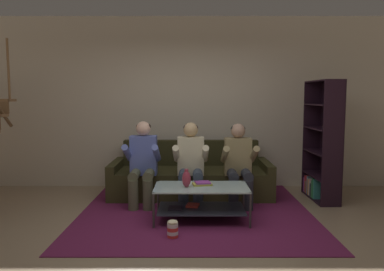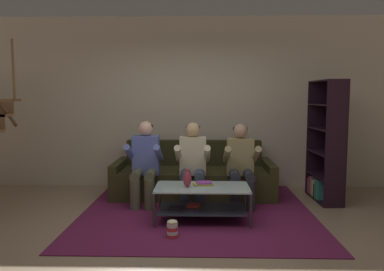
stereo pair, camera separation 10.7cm
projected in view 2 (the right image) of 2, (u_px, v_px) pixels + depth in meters
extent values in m
plane|color=#967E63|center=(189.00, 237.00, 4.16)|extent=(16.80, 16.80, 0.00)
cube|color=beige|center=(194.00, 103.00, 6.45)|extent=(8.40, 0.12, 2.90)
cylinder|color=#946A44|center=(13.00, 69.00, 5.67)|extent=(0.04, 0.04, 0.90)
cube|color=#343219|center=(193.00, 182.00, 5.90)|extent=(2.22, 0.96, 0.42)
cube|color=#2C2B16|center=(194.00, 153.00, 6.24)|extent=(2.22, 0.18, 0.41)
cube|color=#343219|center=(119.00, 178.00, 5.92)|extent=(0.13, 0.96, 0.54)
cube|color=#343219|center=(268.00, 179.00, 5.86)|extent=(0.13, 0.96, 0.54)
cylinder|color=#565840|center=(135.00, 195.00, 5.14)|extent=(0.14, 0.14, 0.42)
cylinder|color=#565840|center=(150.00, 195.00, 5.13)|extent=(0.14, 0.14, 0.42)
cylinder|color=#565840|center=(137.00, 174.00, 5.29)|extent=(0.14, 0.42, 0.14)
cylinder|color=#565840|center=(151.00, 174.00, 5.28)|extent=(0.14, 0.42, 0.14)
cube|color=#5A6BBC|center=(146.00, 155.00, 5.47)|extent=(0.38, 0.22, 0.57)
cylinder|color=#5A6BBC|center=(130.00, 153.00, 5.29)|extent=(0.09, 0.49, 0.31)
cylinder|color=#5A6BBC|center=(158.00, 153.00, 5.28)|extent=(0.09, 0.49, 0.31)
sphere|color=beige|center=(146.00, 128.00, 5.43)|extent=(0.21, 0.21, 0.21)
ellipsoid|color=black|center=(146.00, 127.00, 5.44)|extent=(0.21, 0.21, 0.13)
cylinder|color=#3A4657|center=(185.00, 195.00, 5.12)|extent=(0.14, 0.14, 0.42)
cylinder|color=#3A4657|center=(200.00, 195.00, 5.11)|extent=(0.14, 0.14, 0.42)
cylinder|color=#3A4657|center=(185.00, 174.00, 5.27)|extent=(0.14, 0.42, 0.14)
cylinder|color=#3A4657|center=(200.00, 175.00, 5.27)|extent=(0.14, 0.42, 0.14)
cube|color=beige|center=(193.00, 156.00, 5.45)|extent=(0.38, 0.22, 0.55)
cylinder|color=beige|center=(178.00, 154.00, 5.27)|extent=(0.09, 0.49, 0.31)
cylinder|color=beige|center=(207.00, 154.00, 5.26)|extent=(0.09, 0.49, 0.31)
sphere|color=tan|center=(193.00, 130.00, 5.41)|extent=(0.21, 0.21, 0.21)
ellipsoid|color=black|center=(193.00, 128.00, 5.43)|extent=(0.21, 0.21, 0.13)
cylinder|color=#2A2D35|center=(235.00, 196.00, 5.10)|extent=(0.14, 0.14, 0.42)
cylinder|color=#2A2D35|center=(250.00, 196.00, 5.10)|extent=(0.14, 0.14, 0.42)
cylinder|color=#2A2D35|center=(234.00, 175.00, 5.25)|extent=(0.14, 0.42, 0.14)
cylinder|color=#2A2D35|center=(249.00, 175.00, 5.25)|extent=(0.14, 0.42, 0.14)
cube|color=#94845A|center=(240.00, 156.00, 5.43)|extent=(0.38, 0.22, 0.54)
cylinder|color=#94845A|center=(227.00, 155.00, 5.25)|extent=(0.09, 0.49, 0.31)
cylinder|color=#94845A|center=(256.00, 155.00, 5.24)|extent=(0.09, 0.49, 0.31)
sphere|color=tan|center=(240.00, 131.00, 5.40)|extent=(0.21, 0.21, 0.21)
ellipsoid|color=black|center=(240.00, 129.00, 5.41)|extent=(0.21, 0.21, 0.13)
cube|color=#AAC5C5|center=(202.00, 187.00, 4.67)|extent=(1.17, 0.62, 0.02)
cube|color=#313846|center=(202.00, 209.00, 4.70)|extent=(1.08, 0.57, 0.02)
cylinder|color=#353230|center=(154.00, 210.00, 4.42)|extent=(0.03, 0.03, 0.44)
cylinder|color=#353230|center=(251.00, 211.00, 4.39)|extent=(0.03, 0.03, 0.44)
cylinder|color=#353230|center=(160.00, 197.00, 5.00)|extent=(0.03, 0.03, 0.44)
cylinder|color=#353230|center=(245.00, 198.00, 4.98)|extent=(0.03, 0.03, 0.44)
cube|color=#2B2332|center=(176.00, 208.00, 4.66)|extent=(0.18, 0.16, 0.02)
cube|color=red|center=(194.00, 205.00, 4.77)|extent=(0.18, 0.18, 0.03)
cube|color=#631B43|center=(197.00, 208.00, 5.22)|extent=(3.07, 3.20, 0.01)
cube|color=#744D5A|center=(197.00, 208.00, 5.22)|extent=(1.69, 1.76, 0.00)
ellipsoid|color=#942B3F|center=(187.00, 179.00, 4.63)|extent=(0.11, 0.11, 0.20)
cylinder|color=#942B3F|center=(187.00, 171.00, 4.62)|extent=(0.05, 0.05, 0.05)
cube|color=gold|center=(203.00, 184.00, 4.74)|extent=(0.26, 0.19, 0.03)
cube|color=purple|center=(204.00, 183.00, 4.74)|extent=(0.21, 0.19, 0.02)
cube|color=black|center=(316.00, 138.00, 6.00)|extent=(0.30, 0.03, 1.80)
cube|color=black|center=(336.00, 145.00, 5.16)|extent=(0.30, 0.03, 1.80)
cube|color=black|center=(335.00, 141.00, 5.58)|extent=(0.04, 0.87, 1.80)
cube|color=black|center=(323.00, 199.00, 5.67)|extent=(0.32, 0.84, 0.02)
cube|color=black|center=(324.00, 176.00, 5.63)|extent=(0.32, 0.84, 0.02)
cube|color=black|center=(325.00, 153.00, 5.60)|extent=(0.32, 0.84, 0.02)
cube|color=black|center=(326.00, 129.00, 5.56)|extent=(0.32, 0.84, 0.02)
cube|color=black|center=(327.00, 105.00, 5.52)|extent=(0.32, 0.84, 0.02)
cube|color=black|center=(328.00, 81.00, 5.49)|extent=(0.32, 0.84, 0.02)
cube|color=purple|center=(315.00, 185.00, 6.04)|extent=(0.26, 0.05, 0.23)
cube|color=red|center=(314.00, 184.00, 5.99)|extent=(0.20, 0.03, 0.27)
cube|color=#3A9652|center=(315.00, 188.00, 5.96)|extent=(0.21, 0.03, 0.19)
cube|color=red|center=(317.00, 185.00, 5.93)|extent=(0.24, 0.03, 0.29)
cube|color=#6A9BB4|center=(318.00, 186.00, 5.88)|extent=(0.24, 0.04, 0.29)
cube|color=orange|center=(319.00, 188.00, 5.83)|extent=(0.23, 0.04, 0.25)
cube|color=silver|center=(320.00, 188.00, 5.79)|extent=(0.24, 0.05, 0.26)
cube|color=#302C36|center=(322.00, 191.00, 5.73)|extent=(0.26, 0.06, 0.20)
cube|color=#38874F|center=(321.00, 190.00, 5.68)|extent=(0.20, 0.04, 0.26)
cube|color=#2B8B4C|center=(323.00, 189.00, 5.63)|extent=(0.22, 0.05, 0.30)
cube|color=teal|center=(325.00, 190.00, 5.58)|extent=(0.25, 0.04, 0.30)
cylinder|color=red|center=(172.00, 236.00, 4.14)|extent=(0.12, 0.12, 0.04)
cylinder|color=white|center=(172.00, 232.00, 4.14)|extent=(0.12, 0.12, 0.04)
cylinder|color=red|center=(172.00, 229.00, 4.13)|extent=(0.12, 0.12, 0.04)
cylinder|color=white|center=(172.00, 225.00, 4.13)|extent=(0.12, 0.12, 0.04)
ellipsoid|color=beige|center=(172.00, 222.00, 4.13)|extent=(0.12, 0.12, 0.04)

